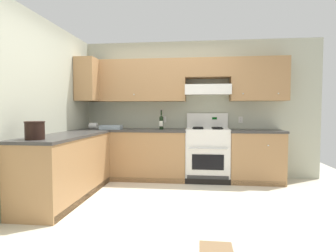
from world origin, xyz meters
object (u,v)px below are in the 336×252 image
object	(u,v)px
bowl	(111,128)
stove	(207,154)
paper_towel_roll	(93,126)
wine_bottle	(161,122)
bucket	(35,130)

from	to	relation	value
bowl	stove	bearing A→B (deg)	3.43
stove	paper_towel_roll	size ratio (longest dim) A/B	8.34
wine_bottle	bowl	xyz separation A→B (m)	(-0.91, -0.08, -0.11)
stove	wine_bottle	distance (m)	1.00
stove	bowl	world-z (taller)	stove
wine_bottle	bowl	world-z (taller)	wine_bottle
wine_bottle	stove	bearing A→B (deg)	1.91
bucket	paper_towel_roll	bearing A→B (deg)	92.17
bowl	wine_bottle	bearing A→B (deg)	4.81
stove	paper_towel_roll	world-z (taller)	stove
stove	paper_towel_roll	distance (m)	2.17
wine_bottle	bucket	size ratio (longest dim) A/B	1.51
wine_bottle	bucket	distance (m)	2.28
wine_bottle	paper_towel_roll	xyz separation A→B (m)	(-1.29, 0.02, -0.08)
bucket	paper_towel_roll	xyz separation A→B (m)	(-0.07, 1.96, -0.06)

